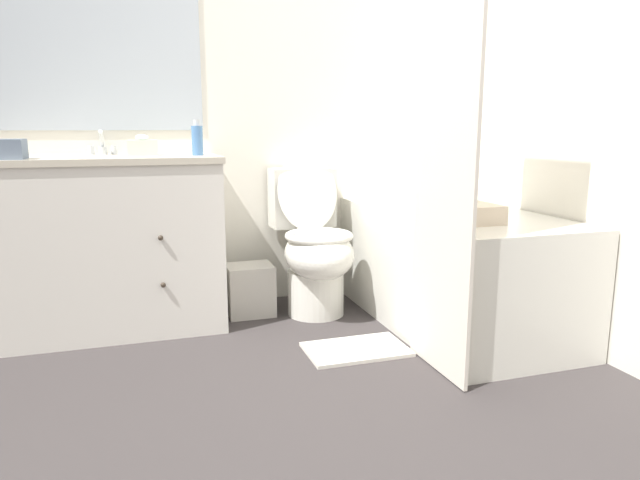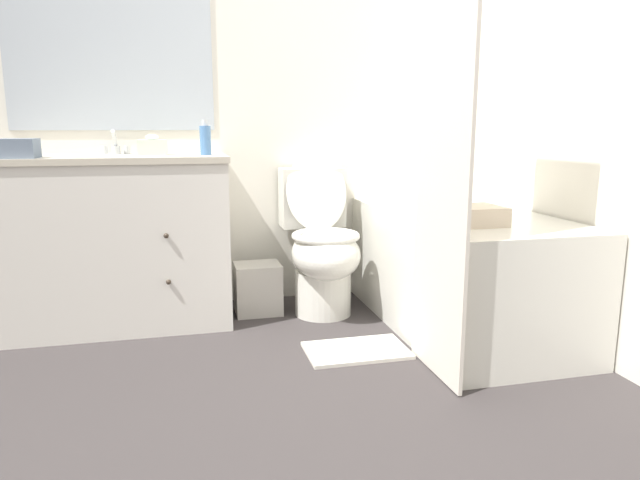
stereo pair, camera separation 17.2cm
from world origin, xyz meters
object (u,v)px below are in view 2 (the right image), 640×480
(tissue_box, at_px, (153,147))
(bath_mat, at_px, (356,350))
(bath_towel_folded, at_px, (469,215))
(vanity_cabinet, at_px, (118,240))
(toilet, at_px, (321,246))
(bathtub, at_px, (459,269))
(sink_faucet, at_px, (116,147))
(soap_dispenser, at_px, (205,139))
(wastebasket, at_px, (258,288))
(hand_towel_folded, at_px, (11,148))

(tissue_box, bearing_deg, bath_mat, -38.96)
(tissue_box, height_order, bath_towel_folded, tissue_box)
(vanity_cabinet, bearing_deg, toilet, -3.94)
(bathtub, bearing_deg, sink_faucet, 159.43)
(vanity_cabinet, xyz_separation_m, bath_towel_folded, (1.50, -0.77, 0.18))
(soap_dispenser, relative_size, bath_mat, 0.38)
(wastebasket, bearing_deg, bathtub, -24.12)
(wastebasket, relative_size, hand_towel_folded, 1.28)
(sink_faucet, relative_size, toilet, 0.17)
(hand_towel_folded, bearing_deg, bath_towel_folded, -17.82)
(wastebasket, xyz_separation_m, hand_towel_folded, (-1.10, -0.16, 0.76))
(vanity_cabinet, distance_m, bathtub, 1.71)
(vanity_cabinet, bearing_deg, sink_faucet, 90.00)
(toilet, relative_size, bathtub, 0.62)
(toilet, xyz_separation_m, bath_towel_folded, (0.47, -0.70, 0.25))
(soap_dispenser, bearing_deg, wastebasket, 10.16)
(sink_faucet, bearing_deg, vanity_cabinet, -90.00)
(vanity_cabinet, relative_size, bath_towel_folded, 3.97)
(vanity_cabinet, bearing_deg, tissue_box, 8.94)
(wastebasket, bearing_deg, tissue_box, 176.35)
(soap_dispenser, bearing_deg, tissue_box, 163.28)
(hand_towel_folded, bearing_deg, toilet, 3.62)
(vanity_cabinet, relative_size, soap_dispenser, 6.36)
(toilet, xyz_separation_m, soap_dispenser, (-0.59, 0.02, 0.56))
(wastebasket, height_order, soap_dispenser, soap_dispenser)
(sink_faucet, bearing_deg, soap_dispenser, -27.91)
(tissue_box, bearing_deg, wastebasket, -3.65)
(wastebasket, bearing_deg, toilet, -11.58)
(sink_faucet, relative_size, bath_towel_folded, 0.51)
(bathtub, bearing_deg, vanity_cabinet, 165.40)
(vanity_cabinet, bearing_deg, bath_towel_folded, -27.23)
(toilet, height_order, hand_towel_folded, hand_towel_folded)
(bathtub, distance_m, bath_mat, 0.71)
(bath_mat, bearing_deg, wastebasket, 117.97)
(wastebasket, distance_m, hand_towel_folded, 1.34)
(bathtub, bearing_deg, bath_towel_folded, -113.43)
(wastebasket, bearing_deg, hand_towel_folded, -171.73)
(bathtub, bearing_deg, wastebasket, 155.88)
(sink_faucet, xyz_separation_m, bathtub, (1.65, -0.62, -0.60))
(vanity_cabinet, relative_size, wastebasket, 4.05)
(vanity_cabinet, height_order, bath_mat, vanity_cabinet)
(bath_mat, bearing_deg, toilet, 91.42)
(sink_faucet, bearing_deg, wastebasket, -15.42)
(vanity_cabinet, height_order, wastebasket, vanity_cabinet)
(sink_faucet, relative_size, soap_dispenser, 0.83)
(bath_towel_folded, bearing_deg, sink_faucet, 147.35)
(vanity_cabinet, distance_m, soap_dispenser, 0.67)
(vanity_cabinet, height_order, toilet, same)
(sink_faucet, height_order, soap_dispenser, soap_dispenser)
(vanity_cabinet, xyz_separation_m, soap_dispenser, (0.45, -0.05, 0.49))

